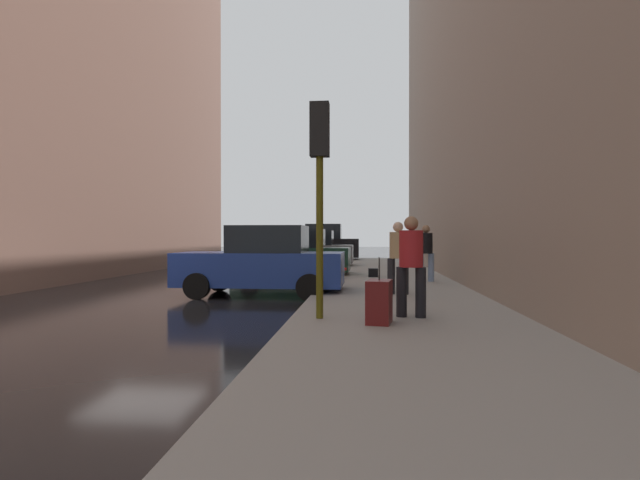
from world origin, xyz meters
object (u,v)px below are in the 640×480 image
at_px(parked_gray_coupe, 309,250).
at_px(pedestrian_in_tan_coat, 398,254).
at_px(pedestrian_in_jeans, 426,250).
at_px(parked_black_suv, 321,244).
at_px(rolling_suitcase, 379,302).
at_px(duffel_bag, 373,273).
at_px(fire_hydrant, 340,268).
at_px(parked_blue_sedan, 263,262).
at_px(traffic_light, 320,162).
at_px(pedestrian_in_red_jacket, 411,261).
at_px(parked_dark_green_sedan, 293,255).

relative_size(parked_gray_coupe, pedestrian_in_tan_coat, 2.46).
bearing_deg(pedestrian_in_jeans, pedestrian_in_tan_coat, -107.18).
xyz_separation_m(parked_black_suv, rolling_suitcase, (2.83, -21.93, -0.54)).
bearing_deg(pedestrian_in_tan_coat, rolling_suitcase, -97.93).
relative_size(parked_gray_coupe, parked_black_suv, 0.91).
bearing_deg(duffel_bag, fire_hydrant, -146.28).
relative_size(pedestrian_in_jeans, rolling_suitcase, 1.64).
xyz_separation_m(parked_blue_sedan, traffic_light, (1.85, -4.27, 1.91)).
xyz_separation_m(pedestrian_in_red_jacket, duffel_bag, (-0.50, 8.43, -0.81)).
height_order(fire_hydrant, traffic_light, traffic_light).
bearing_deg(rolling_suitcase, parked_dark_green_sedan, 105.49).
bearing_deg(pedestrian_in_red_jacket, parked_dark_green_sedan, 109.48).
relative_size(parked_dark_green_sedan, pedestrian_in_tan_coat, 2.48).
bearing_deg(fire_hydrant, duffel_bag, 33.72).
distance_m(parked_black_suv, fire_hydrant, 13.71).
distance_m(parked_blue_sedan, parked_gray_coupe, 10.86).
height_order(fire_hydrant, rolling_suitcase, rolling_suitcase).
height_order(parked_black_suv, pedestrian_in_jeans, parked_black_suv).
bearing_deg(fire_hydrant, parked_gray_coupe, 104.08).
relative_size(parked_dark_green_sedan, rolling_suitcase, 4.07).
height_order(pedestrian_in_tan_coat, rolling_suitcase, pedestrian_in_tan_coat).
bearing_deg(rolling_suitcase, pedestrian_in_red_jacket, 49.32).
bearing_deg(pedestrian_in_red_jacket, parked_black_suv, 99.04).
bearing_deg(parked_blue_sedan, traffic_light, -66.55).
xyz_separation_m(parked_blue_sedan, fire_hydrant, (1.80, 3.67, -0.35)).
bearing_deg(pedestrian_in_tan_coat, traffic_light, -113.16).
distance_m(parked_blue_sedan, parked_black_suv, 17.25).
height_order(parked_blue_sedan, parked_dark_green_sedan, same).
height_order(traffic_light, rolling_suitcase, traffic_light).
height_order(parked_gray_coupe, rolling_suitcase, parked_gray_coupe).
height_order(parked_blue_sedan, duffel_bag, parked_blue_sedan).
xyz_separation_m(traffic_light, pedestrian_in_jeans, (2.60, 7.03, -1.65)).
relative_size(parked_black_suv, fire_hydrant, 6.55).
bearing_deg(rolling_suitcase, parked_gray_coupe, 100.33).
height_order(parked_blue_sedan, fire_hydrant, parked_blue_sedan).
xyz_separation_m(parked_blue_sedan, pedestrian_in_red_jacket, (3.39, -4.03, 0.26)).
xyz_separation_m(fire_hydrant, pedestrian_in_red_jacket, (1.58, -7.71, 0.61)).
bearing_deg(pedestrian_in_tan_coat, fire_hydrant, 110.00).
bearing_deg(duffel_bag, pedestrian_in_tan_coat, -84.37).
bearing_deg(parked_dark_green_sedan, parked_black_suv, 90.00).
height_order(pedestrian_in_red_jacket, pedestrian_in_tan_coat, same).
bearing_deg(fire_hydrant, pedestrian_in_tan_coat, -70.00).
bearing_deg(parked_black_suv, traffic_light, -85.08).
relative_size(pedestrian_in_jeans, duffel_bag, 3.89).
distance_m(pedestrian_in_red_jacket, pedestrian_in_jeans, 6.88).
xyz_separation_m(fire_hydrant, duffel_bag, (1.08, 0.72, -0.21)).
xyz_separation_m(parked_dark_green_sedan, duffel_bag, (2.89, -1.14, -0.56)).
relative_size(parked_gray_coupe, traffic_light, 1.17).
xyz_separation_m(parked_blue_sedan, rolling_suitcase, (2.83, -4.68, -0.36)).
bearing_deg(parked_black_suv, rolling_suitcase, -82.64).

